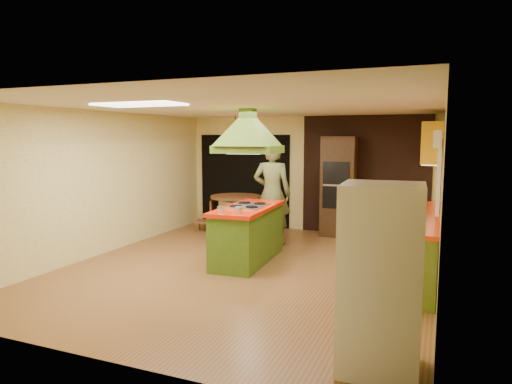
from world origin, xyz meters
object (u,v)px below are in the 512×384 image
at_px(refrigerator, 380,279).
at_px(dining_table, 236,207).
at_px(kitchen_island, 248,233).
at_px(wall_oven, 339,186).
at_px(canister_large, 418,199).
at_px(man, 272,194).

distance_m(refrigerator, dining_table, 6.02).
height_order(kitchen_island, wall_oven, wall_oven).
height_order(dining_table, canister_large, canister_large).
height_order(man, refrigerator, man).
height_order(man, dining_table, man).
height_order(refrigerator, wall_oven, wall_oven).
distance_m(man, refrigerator, 4.81).
bearing_deg(canister_large, dining_table, 167.02).
bearing_deg(dining_table, wall_oven, 15.62).
height_order(man, wall_oven, wall_oven).
bearing_deg(man, refrigerator, 112.35).
bearing_deg(kitchen_island, wall_oven, 66.95).
height_order(refrigerator, canister_large, refrigerator).
relative_size(kitchen_island, canister_large, 8.65).
distance_m(kitchen_island, wall_oven, 2.79).
xyz_separation_m(man, wall_oven, (1.00, 1.30, 0.05)).
bearing_deg(man, canister_large, 167.71).
bearing_deg(refrigerator, dining_table, 123.80).
height_order(kitchen_island, canister_large, canister_large).
bearing_deg(kitchen_island, dining_table, 117.06).
bearing_deg(wall_oven, man, -130.30).
bearing_deg(canister_large, man, 176.86).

